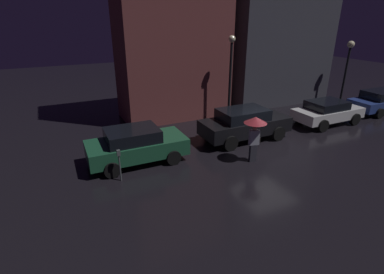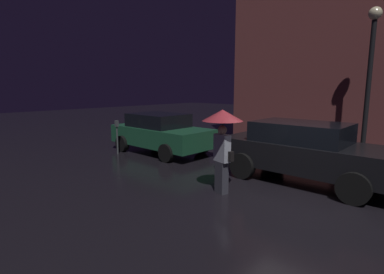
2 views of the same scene
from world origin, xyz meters
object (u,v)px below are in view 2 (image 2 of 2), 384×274
object	(u,v)px
pedestrian_with_umbrella	(222,129)
street_lamp_near	(370,67)
parked_car_green	(161,132)
parking_meter	(117,133)
parked_car_black	(305,151)

from	to	relation	value
pedestrian_with_umbrella	street_lamp_near	distance (m)	5.34
parked_car_green	pedestrian_with_umbrella	bearing A→B (deg)	-24.37
parking_meter	pedestrian_with_umbrella	bearing A→B (deg)	-8.33
parked_car_black	parking_meter	distance (m)	6.52
parking_meter	street_lamp_near	world-z (taller)	street_lamp_near
parked_car_green	pedestrian_with_umbrella	size ratio (longest dim) A/B	2.07
parked_car_black	parking_meter	xyz separation A→B (m)	(-6.38, -1.38, -0.05)
pedestrian_with_umbrella	parked_car_green	bearing A→B (deg)	170.12
parking_meter	street_lamp_near	distance (m)	8.49
parked_car_black	street_lamp_near	bearing A→B (deg)	74.27
parked_car_black	street_lamp_near	xyz separation A→B (m)	(0.75, 2.63, 2.21)
parked_car_green	street_lamp_near	size ratio (longest dim) A/B	0.85
parked_car_green	parked_car_black	world-z (taller)	parked_car_black
parked_car_green	parked_car_black	xyz separation A→B (m)	(5.41, 0.12, 0.06)
pedestrian_with_umbrella	parking_meter	bearing A→B (deg)	-173.17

